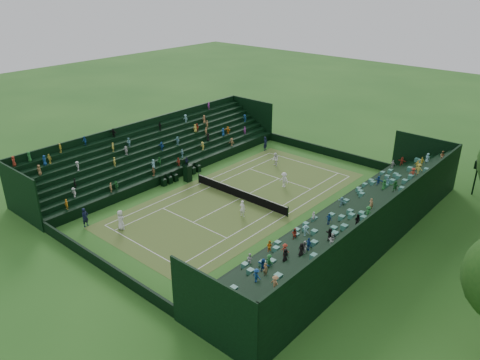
{
  "coord_description": "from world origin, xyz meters",
  "views": [
    {
      "loc": [
        27.14,
        -31.22,
        20.53
      ],
      "look_at": [
        0.0,
        0.0,
        2.0
      ],
      "focal_mm": 35.0,
      "sensor_mm": 36.0,
      "label": 1
    }
  ],
  "objects": [
    {
      "name": "player_far_west",
      "position": [
        -2.48,
        9.04,
        0.79
      ],
      "size": [
        0.93,
        0.83,
        1.58
      ],
      "primitive_type": "imported",
      "rotation": [
        0.0,
        0.0,
        -0.37
      ],
      "color": "white",
      "rests_on": "ground"
    },
    {
      "name": "perimeter_wall_east",
      "position": [
        8.48,
        0.0,
        0.5
      ],
      "size": [
        0.2,
        31.77,
        1.0
      ],
      "primitive_type": "cube",
      "color": "black",
      "rests_on": "ground"
    },
    {
      "name": "player_far_east",
      "position": [
        1.65,
        5.04,
        0.81
      ],
      "size": [
        1.07,
        0.63,
        1.63
      ],
      "primitive_type": "imported",
      "rotation": [
        0.0,
        0.0,
        -0.03
      ],
      "color": "white",
      "rests_on": "ground"
    },
    {
      "name": "court_surface",
      "position": [
        0.0,
        0.0,
        0.01
      ],
      "size": [
        12.97,
        26.77,
        0.01
      ],
      "primitive_type": "cube",
      "color": "#3F7F2A",
      "rests_on": "ground"
    },
    {
      "name": "perimeter_wall_north",
      "position": [
        0.0,
        15.88,
        0.5
      ],
      "size": [
        17.17,
        0.2,
        1.0
      ],
      "primitive_type": "cube",
      "color": "black",
      "rests_on": "ground"
    },
    {
      "name": "perimeter_wall_south",
      "position": [
        0.0,
        -15.88,
        0.5
      ],
      "size": [
        17.17,
        0.2,
        1.0
      ],
      "primitive_type": "cube",
      "color": "black",
      "rests_on": "ground"
    },
    {
      "name": "north_grandstand",
      "position": [
        12.66,
        0.0,
        1.55
      ],
      "size": [
        6.6,
        32.0,
        4.9
      ],
      "color": "black",
      "rests_on": "ground"
    },
    {
      "name": "perimeter_wall_west",
      "position": [
        -8.48,
        0.0,
        0.5
      ],
      "size": [
        0.2,
        31.77,
        1.0
      ],
      "primitive_type": "cube",
      "color": "black",
      "rests_on": "ground"
    },
    {
      "name": "player_near_east",
      "position": [
        2.58,
        -2.63,
        0.81
      ],
      "size": [
        0.63,
        0.45,
        1.62
      ],
      "primitive_type": "imported",
      "rotation": [
        0.0,
        0.0,
        3.25
      ],
      "color": "white",
      "rests_on": "ground"
    },
    {
      "name": "south_grandstand",
      "position": [
        -12.66,
        0.0,
        1.55
      ],
      "size": [
        6.6,
        32.0,
        4.9
      ],
      "color": "black",
      "rests_on": "ground"
    },
    {
      "name": "line_judge_south",
      "position": [
        -6.63,
        -13.01,
        0.88
      ],
      "size": [
        0.53,
        0.71,
        1.75
      ],
      "primitive_type": "imported",
      "rotation": [
        0.0,
        0.0,
        1.76
      ],
      "color": "black",
      "rests_on": "ground"
    },
    {
      "name": "ground",
      "position": [
        0.0,
        0.0,
        0.0
      ],
      "size": [
        160.0,
        160.0,
        0.0
      ],
      "primitive_type": "plane",
      "color": "#255D1D",
      "rests_on": "ground"
    },
    {
      "name": "umpire_chair",
      "position": [
        -6.98,
        -0.48,
        1.17
      ],
      "size": [
        0.87,
        0.87,
        2.75
      ],
      "color": "black",
      "rests_on": "ground"
    },
    {
      "name": "line_judge_north",
      "position": [
        -6.52,
        12.32,
        0.89
      ],
      "size": [
        0.51,
        0.7,
        1.78
      ],
      "primitive_type": "imported",
      "rotation": [
        0.0,
        0.0,
        1.72
      ],
      "color": "black",
      "rests_on": "ground"
    },
    {
      "name": "courtside_chairs",
      "position": [
        -7.98,
        -0.46,
        0.41
      ],
      "size": [
        0.5,
        5.47,
        1.09
      ],
      "color": "black",
      "rests_on": "ground"
    },
    {
      "name": "player_near_west",
      "position": [
        -3.85,
        -11.29,
        0.9
      ],
      "size": [
        1.03,
        0.85,
        1.81
      ],
      "primitive_type": "imported",
      "rotation": [
        0.0,
        0.0,
        2.78
      ],
      "color": "silver",
      "rests_on": "ground"
    },
    {
      "name": "tennis_net",
      "position": [
        0.0,
        0.0,
        0.53
      ],
      "size": [
        11.67,
        0.1,
        1.06
      ],
      "color": "black",
      "rests_on": "ground"
    }
  ]
}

